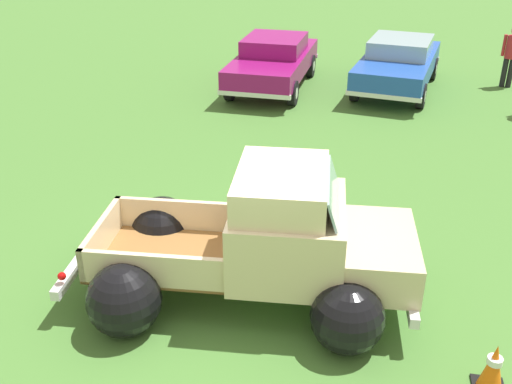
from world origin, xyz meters
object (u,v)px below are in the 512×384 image
lane_cone_0 (493,368)px  show_car_1 (398,62)px  spectator_1 (511,53)px  show_car_0 (273,60)px  vintage_pickup_truck (268,249)px

lane_cone_0 → show_car_1: bearing=93.9°
spectator_1 → lane_cone_0: size_ratio=2.75×
show_car_0 → show_car_1: same height
show_car_0 → spectator_1: (6.65, 1.30, 0.20)m
vintage_pickup_truck → show_car_0: size_ratio=1.03×
vintage_pickup_truck → show_car_1: vintage_pickup_truck is taller
vintage_pickup_truck → show_car_0: (-1.55, 9.87, 0.03)m
show_car_1 → lane_cone_0: bearing=14.0°
vintage_pickup_truck → lane_cone_0: size_ratio=7.51×
show_car_1 → show_car_0: bearing=-72.3°
vintage_pickup_truck → spectator_1: size_ratio=2.73×
vintage_pickup_truck → show_car_0: vintage_pickup_truck is taller
show_car_1 → spectator_1: size_ratio=2.77×
show_car_1 → spectator_1: (3.14, 0.84, 0.20)m
show_car_0 → show_car_1: 3.54m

